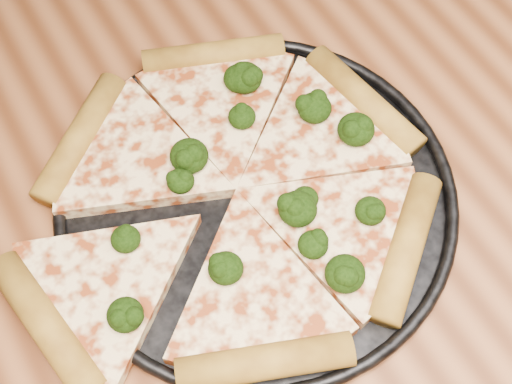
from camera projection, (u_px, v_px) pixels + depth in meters
dining_table at (309, 342)px, 0.62m from camera, size 1.20×0.90×0.75m
pizza_pan at (256, 197)px, 0.57m from camera, size 0.33×0.33×0.02m
pizza at (230, 195)px, 0.56m from camera, size 0.36×0.33×0.03m
broccoli_florets at (264, 176)px, 0.56m from camera, size 0.26×0.23×0.02m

